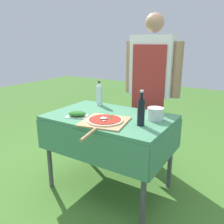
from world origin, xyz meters
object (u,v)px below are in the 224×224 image
at_px(prep_table, 110,125).
at_px(water_bottle, 99,94).
at_px(herb_container, 77,114).
at_px(pizza_on_peel, 104,121).
at_px(person_cook, 152,81).
at_px(oil_bottle, 141,112).
at_px(mixing_tub, 155,114).

relative_size(prep_table, water_bottle, 4.39).
height_order(water_bottle, herb_container, water_bottle).
bearing_deg(pizza_on_peel, person_cook, 73.61).
relative_size(prep_table, herb_container, 5.00).
height_order(prep_table, pizza_on_peel, pizza_on_peel).
height_order(prep_table, person_cook, person_cook).
bearing_deg(pizza_on_peel, herb_container, 167.28).
xyz_separation_m(prep_table, person_cook, (0.14, 0.64, 0.35)).
xyz_separation_m(oil_bottle, water_bottle, (-0.67, 0.36, 0.01)).
relative_size(person_cook, pizza_on_peel, 2.62).
bearing_deg(oil_bottle, person_cook, 106.81).
xyz_separation_m(person_cook, herb_container, (-0.38, -0.82, -0.22)).
xyz_separation_m(person_cook, water_bottle, (-0.45, -0.37, -0.12)).
bearing_deg(mixing_tub, herb_container, -154.83).
bearing_deg(person_cook, oil_bottle, 106.81).
xyz_separation_m(herb_container, mixing_tub, (0.64, 0.30, 0.03)).
bearing_deg(herb_container, mixing_tub, 25.17).
bearing_deg(herb_container, water_bottle, 98.57).
bearing_deg(mixing_tub, water_bottle, 167.73).
distance_m(person_cook, oil_bottle, 0.77).
bearing_deg(pizza_on_peel, prep_table, 98.55).
relative_size(person_cook, oil_bottle, 5.79).
relative_size(oil_bottle, herb_container, 1.28).
bearing_deg(oil_bottle, water_bottle, 151.65).
relative_size(pizza_on_peel, oil_bottle, 2.21).
xyz_separation_m(prep_table, herb_container, (-0.24, -0.18, 0.12)).
height_order(oil_bottle, water_bottle, oil_bottle).
xyz_separation_m(pizza_on_peel, water_bottle, (-0.38, 0.46, 0.11)).
distance_m(person_cook, water_bottle, 0.59).
distance_m(prep_table, oil_bottle, 0.43).
bearing_deg(oil_bottle, pizza_on_peel, -160.44).
bearing_deg(person_cook, herb_container, 65.24).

